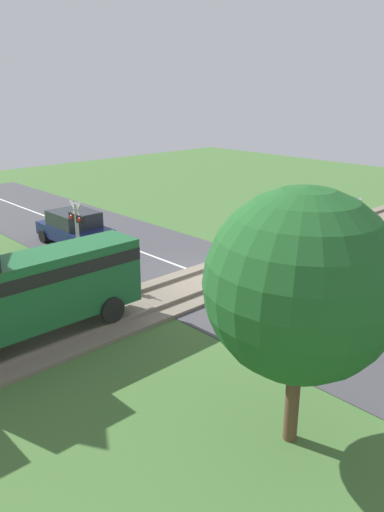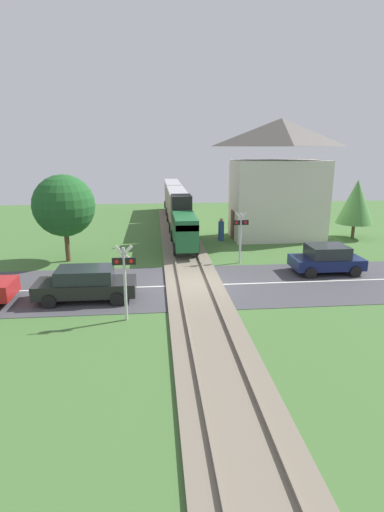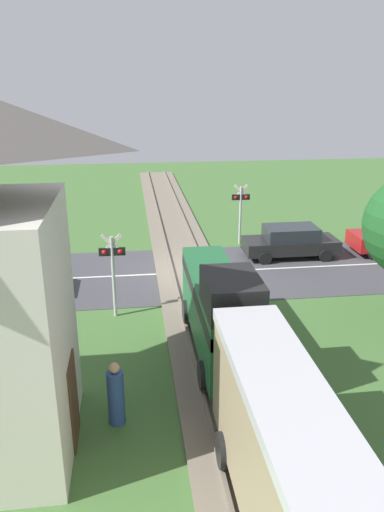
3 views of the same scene
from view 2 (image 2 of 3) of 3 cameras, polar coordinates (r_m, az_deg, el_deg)
ground_plane at (r=19.71m, az=0.32°, el=-4.26°), size 60.00×60.00×0.00m
road_surface at (r=19.70m, az=0.32°, el=-4.23°), size 48.00×6.40×0.02m
track_bed at (r=19.68m, az=0.32°, el=-4.08°), size 2.80×48.00×0.24m
train at (r=33.83m, az=-2.23°, el=7.29°), size 1.58×21.81×3.18m
car_near_crossing at (r=18.27m, az=-14.95°, el=-3.81°), size 4.38×1.87×1.49m
car_far_side at (r=22.69m, az=18.67°, el=-0.36°), size 3.72×2.03×1.52m
crossing_signal_west_approach at (r=15.49m, az=-9.63°, el=-2.35°), size 0.90×0.18×3.05m
crossing_signal_east_approach at (r=23.23m, az=6.96°, el=3.67°), size 0.90×0.18×3.05m
station_building at (r=30.09m, az=12.23°, el=10.35°), size 7.07×4.13×8.55m
pedestrian_by_station at (r=29.10m, az=4.18°, el=3.68°), size 0.41×0.41×1.66m
tree_by_station at (r=31.93m, az=22.40°, el=7.17°), size 2.68×2.68×4.33m
tree_roadside_hedge at (r=24.37m, az=-17.82°, el=6.85°), size 3.57×3.57×5.12m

